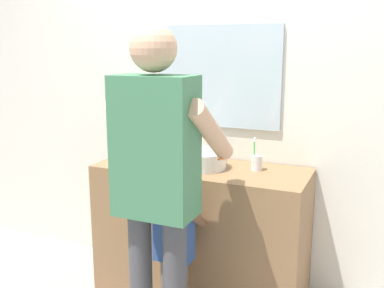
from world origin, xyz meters
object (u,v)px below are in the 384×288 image
at_px(soap_bottle, 155,150).
at_px(child_toddler, 175,238).
at_px(toothbrush_cup, 256,162).
at_px(adult_parent, 157,168).

height_order(soap_bottle, child_toddler, soap_bottle).
distance_m(toothbrush_cup, adult_parent, 0.79).
relative_size(soap_bottle, child_toddler, 0.18).
bearing_deg(adult_parent, toothbrush_cup, 66.55).
distance_m(toothbrush_cup, child_toddler, 0.69).
height_order(toothbrush_cup, soap_bottle, toothbrush_cup).
distance_m(soap_bottle, child_toddler, 0.70).
bearing_deg(soap_bottle, child_toddler, -51.57).
xyz_separation_m(toothbrush_cup, soap_bottle, (-0.70, -0.01, 0.02)).
height_order(soap_bottle, adult_parent, adult_parent).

